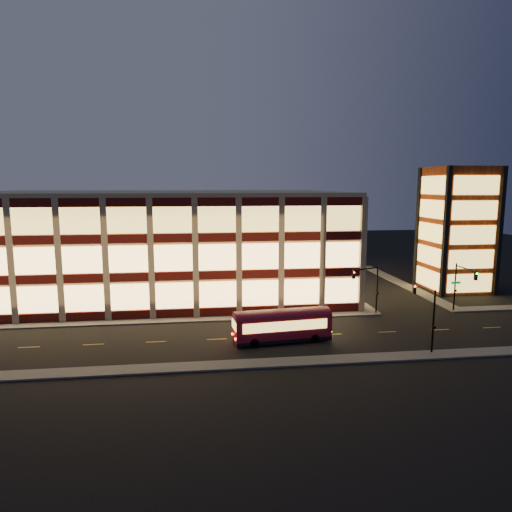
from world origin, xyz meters
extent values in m
plane|color=black|center=(0.00, 0.00, 0.00)|extent=(200.00, 200.00, 0.00)
cube|color=#514F4C|center=(-3.00, 1.00, 0.07)|extent=(54.00, 2.00, 0.15)
cube|color=#514F4C|center=(23.00, 17.00, 0.07)|extent=(2.00, 30.00, 0.15)
cube|color=#514F4C|center=(40.00, 1.00, 0.07)|extent=(14.00, 2.00, 0.15)
cube|color=#514F4C|center=(34.00, 17.00, 0.07)|extent=(2.00, 30.00, 0.15)
cube|color=#514F4C|center=(0.00, -13.00, 0.07)|extent=(100.00, 2.00, 0.15)
cube|color=tan|center=(-3.00, 17.00, 7.00)|extent=(50.00, 30.00, 14.00)
cube|color=tan|center=(-3.00, 17.00, 14.25)|extent=(50.40, 30.40, 0.50)
cube|color=#470C0A|center=(-3.00, 1.88, 0.65)|extent=(50.10, 0.25, 1.00)
cube|color=#FFC36B|center=(-3.00, 1.90, 2.75)|extent=(49.00, 0.20, 3.00)
cube|color=#470C0A|center=(22.12, 17.00, 0.65)|extent=(0.25, 30.10, 1.00)
cube|color=#FFC36B|center=(22.10, 17.00, 2.75)|extent=(0.20, 29.00, 3.00)
cube|color=#470C0A|center=(-3.00, 1.88, 5.05)|extent=(50.10, 0.25, 1.00)
cube|color=#FFC36B|center=(-3.00, 1.90, 7.15)|extent=(49.00, 0.20, 3.00)
cube|color=#470C0A|center=(22.12, 17.00, 5.05)|extent=(0.25, 30.10, 1.00)
cube|color=#FFC36B|center=(22.10, 17.00, 7.15)|extent=(0.20, 29.00, 3.00)
cube|color=#470C0A|center=(-3.00, 1.88, 9.45)|extent=(50.10, 0.25, 1.00)
cube|color=#FFC36B|center=(-3.00, 1.90, 11.55)|extent=(49.00, 0.20, 3.00)
cube|color=#470C0A|center=(22.12, 17.00, 9.45)|extent=(0.25, 30.10, 1.00)
cube|color=#FFC36B|center=(22.10, 17.00, 11.55)|extent=(0.20, 29.00, 3.00)
cube|color=#8C3814|center=(40.00, 12.00, 9.00)|extent=(8.00, 8.00, 18.00)
cube|color=black|center=(36.00, 8.00, 9.00)|extent=(0.60, 0.60, 18.00)
cube|color=black|center=(44.00, 8.00, 9.00)|extent=(0.60, 0.60, 18.00)
cube|color=black|center=(36.00, 16.00, 9.00)|extent=(0.60, 0.60, 18.00)
cube|color=black|center=(44.00, 16.00, 9.00)|extent=(0.60, 0.60, 18.00)
cube|color=#FFCB59|center=(40.00, 7.92, 1.80)|extent=(6.60, 0.16, 2.60)
cube|color=#FFCB59|center=(35.92, 12.00, 1.80)|extent=(0.16, 6.60, 2.60)
cube|color=#FFCB59|center=(40.00, 7.92, 5.20)|extent=(6.60, 0.16, 2.60)
cube|color=#FFCB59|center=(35.92, 12.00, 5.20)|extent=(0.16, 6.60, 2.60)
cube|color=#FFCB59|center=(40.00, 7.92, 8.60)|extent=(6.60, 0.16, 2.60)
cube|color=#FFCB59|center=(35.92, 12.00, 8.60)|extent=(0.16, 6.60, 2.60)
cube|color=#FFCB59|center=(40.00, 7.92, 12.00)|extent=(6.60, 0.16, 2.60)
cube|color=#FFCB59|center=(35.92, 12.00, 12.00)|extent=(0.16, 6.60, 2.60)
cube|color=#FFCB59|center=(40.00, 7.92, 15.40)|extent=(6.60, 0.16, 2.60)
cube|color=#FFCB59|center=(35.92, 12.00, 15.40)|extent=(0.16, 6.60, 2.60)
cylinder|color=black|center=(23.50, 0.80, 3.00)|extent=(0.18, 0.18, 6.00)
cylinder|color=black|center=(21.75, 0.05, 5.70)|extent=(3.56, 1.63, 0.14)
cube|color=black|center=(20.00, -0.70, 5.20)|extent=(0.32, 0.32, 0.95)
sphere|color=#FF0C05|center=(20.00, -0.88, 5.50)|extent=(0.20, 0.20, 0.20)
cube|color=black|center=(23.50, 0.60, 2.60)|extent=(0.25, 0.18, 0.28)
cylinder|color=black|center=(33.50, 0.80, 3.00)|extent=(0.18, 0.18, 6.00)
cylinder|color=black|center=(33.50, -1.20, 5.70)|extent=(0.14, 4.00, 0.14)
cube|color=black|center=(33.50, -3.20, 5.20)|extent=(0.32, 0.32, 0.95)
sphere|color=#0CFF26|center=(33.50, -3.38, 5.50)|extent=(0.20, 0.20, 0.20)
cube|color=black|center=(33.50, 0.60, 2.60)|extent=(0.25, 0.18, 0.28)
cube|color=#0C7226|center=(33.50, 0.65, 3.60)|extent=(1.20, 0.06, 0.28)
cylinder|color=black|center=(23.50, -12.50, 3.00)|extent=(0.18, 0.18, 6.00)
cylinder|color=black|center=(23.50, -10.50, 5.70)|extent=(0.14, 4.00, 0.14)
cube|color=black|center=(23.50, -8.50, 5.20)|extent=(0.32, 0.32, 0.95)
sphere|color=#FF0C05|center=(23.50, -8.68, 5.50)|extent=(0.20, 0.20, 0.20)
cube|color=black|center=(23.50, -12.70, 2.60)|extent=(0.25, 0.18, 0.28)
cube|color=maroon|center=(10.42, -7.39, 1.64)|extent=(9.83, 3.40, 2.21)
cube|color=black|center=(10.42, -7.39, 0.34)|extent=(9.83, 3.40, 0.34)
cylinder|color=black|center=(7.47, -8.76, 0.43)|extent=(0.89, 0.38, 0.87)
cylinder|color=black|center=(7.25, -6.66, 0.43)|extent=(0.89, 0.38, 0.87)
cylinder|color=black|center=(13.60, -8.12, 0.43)|extent=(0.89, 0.38, 0.87)
cylinder|color=black|center=(13.38, -6.02, 0.43)|extent=(0.89, 0.38, 0.87)
cube|color=#FFCB59|center=(10.55, -8.62, 1.93)|extent=(8.43, 0.94, 0.96)
cube|color=#FFCB59|center=(10.29, -6.16, 1.93)|extent=(8.43, 0.94, 0.96)
camera|label=1|loc=(2.29, -50.28, 15.37)|focal=32.00mm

